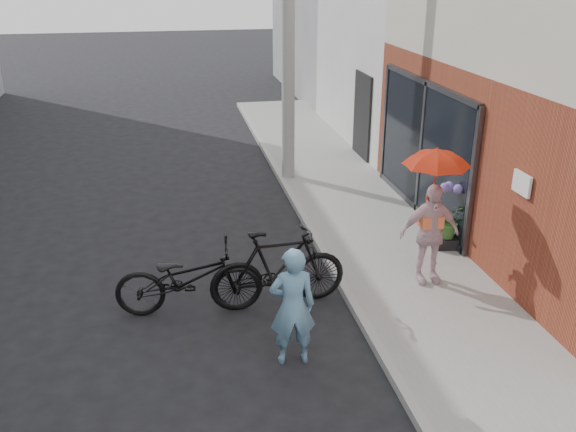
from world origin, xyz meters
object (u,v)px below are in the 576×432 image
object	(u,v)px
bike_right	(278,268)
kimono_woman	(429,234)
officer	(292,307)
utility_pole	(288,19)
bike_left	(188,279)
planter	(446,242)

from	to	relation	value
bike_right	kimono_woman	size ratio (longest dim) A/B	1.27
bike_right	officer	bearing A→B (deg)	173.36
utility_pole	kimono_woman	size ratio (longest dim) A/B	4.55
utility_pole	officer	distance (m)	7.26
bike_left	planter	size ratio (longest dim) A/B	5.78
bike_left	kimono_woman	size ratio (longest dim) A/B	1.31
officer	bike_left	distance (m)	1.85
bike_right	planter	bearing A→B (deg)	-73.77
bike_left	kimono_woman	xyz separation A→B (m)	(3.53, 0.03, 0.36)
bike_left	bike_right	distance (m)	1.26
bike_left	utility_pole	bearing A→B (deg)	-20.59
bike_left	officer	bearing A→B (deg)	-135.26
utility_pole	bike_left	size ratio (longest dim) A/B	3.47
utility_pole	planter	xyz separation A→B (m)	(1.90, -4.14, -3.29)
utility_pole	bike_left	distance (m)	6.48
officer	bike_right	xyz separation A→B (m)	(0.07, 1.35, -0.18)
officer	planter	bearing A→B (deg)	-139.32
bike_right	kimono_woman	world-z (taller)	kimono_woman
officer	kimono_woman	world-z (taller)	kimono_woman
utility_pole	planter	world-z (taller)	utility_pole
officer	bike_left	xyz separation A→B (m)	(-1.18, 1.40, -0.24)
bike_left	kimono_woman	bearing A→B (deg)	-84.95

